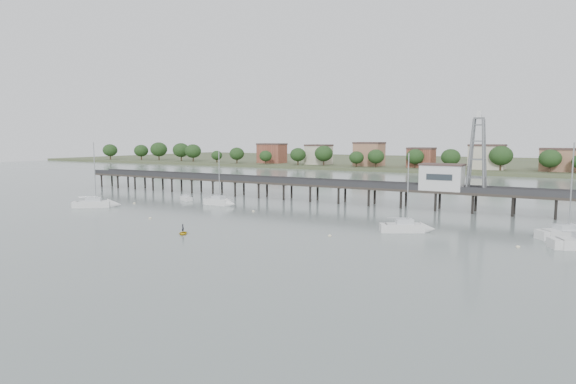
% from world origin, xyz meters
% --- Properties ---
extents(ground_plane, '(500.00, 500.00, 0.00)m').
position_xyz_m(ground_plane, '(0.00, 0.00, 0.00)').
color(ground_plane, slate).
rests_on(ground_plane, ground).
extents(pier, '(150.00, 5.00, 5.50)m').
position_xyz_m(pier, '(0.00, 60.00, 3.79)').
color(pier, '#2D2823').
rests_on(pier, ground).
extents(pier_building, '(8.40, 5.40, 5.30)m').
position_xyz_m(pier_building, '(25.00, 60.00, 6.67)').
color(pier_building, silver).
rests_on(pier_building, ground).
extents(lattice_tower, '(3.20, 3.20, 15.50)m').
position_xyz_m(lattice_tower, '(31.50, 60.00, 11.10)').
color(lattice_tower, slate).
rests_on(lattice_tower, ground).
extents(sailboat_c, '(7.81, 5.69, 12.75)m').
position_xyz_m(sailboat_c, '(26.10, 34.28, 0.64)').
color(sailboat_c, white).
rests_on(sailboat_c, ground).
extents(sailboat_a, '(8.33, 7.54, 14.36)m').
position_xyz_m(sailboat_a, '(-37.85, 29.10, 0.64)').
color(sailboat_a, white).
rests_on(sailboat_a, ground).
extents(sailboat_b, '(7.43, 2.46, 12.22)m').
position_xyz_m(sailboat_b, '(-17.44, 43.78, 0.65)').
color(sailboat_b, white).
rests_on(sailboat_b, ground).
extents(sailboat_f, '(8.51, 7.55, 14.55)m').
position_xyz_m(sailboat_f, '(47.78, 41.37, 0.64)').
color(sailboat_f, white).
rests_on(sailboat_f, ground).
extents(white_tender, '(3.85, 2.77, 1.38)m').
position_xyz_m(white_tender, '(-29.71, 46.24, 0.43)').
color(white_tender, white).
rests_on(white_tender, ground).
extents(yellow_dinghy, '(1.67, 1.25, 2.32)m').
position_xyz_m(yellow_dinghy, '(-3.34, 15.64, 0.00)').
color(yellow_dinghy, gold).
rests_on(yellow_dinghy, ground).
extents(dinghy_occupant, '(0.83, 1.36, 0.31)m').
position_xyz_m(dinghy_occupant, '(-3.34, 15.64, 0.00)').
color(dinghy_occupant, black).
rests_on(dinghy_occupant, ground).
extents(mooring_buoys, '(77.75, 16.67, 0.39)m').
position_xyz_m(mooring_buoys, '(-0.60, 31.05, 0.08)').
color(mooring_buoys, '#F4EABE').
rests_on(mooring_buoys, ground).
extents(far_shore, '(500.00, 170.00, 10.40)m').
position_xyz_m(far_shore, '(0.36, 239.58, 0.95)').
color(far_shore, '#475133').
rests_on(far_shore, ground).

